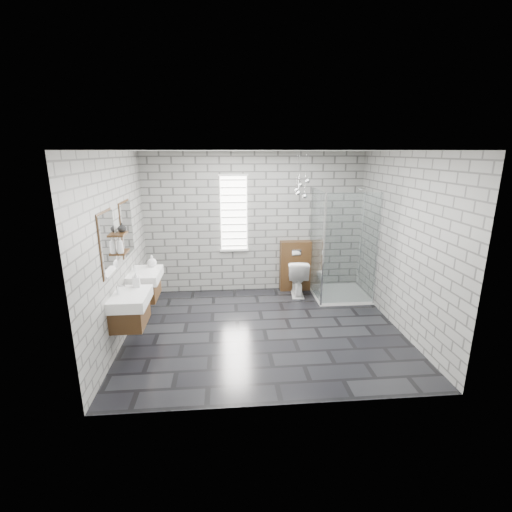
{
  "coord_description": "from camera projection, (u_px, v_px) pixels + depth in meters",
  "views": [
    {
      "loc": [
        -0.58,
        -5.24,
        2.69
      ],
      "look_at": [
        -0.1,
        0.35,
        1.1
      ],
      "focal_mm": 26.0,
      "sensor_mm": 36.0,
      "label": 1
    }
  ],
  "objects": [
    {
      "name": "cistern_panel",
      "position": [
        295.0,
        266.0,
        7.36
      ],
      "size": [
        0.6,
        0.2,
        1.0
      ],
      "primitive_type": "cube",
      "color": "#492E16",
      "rests_on": "floor"
    },
    {
      "name": "pendant_cluster",
      "position": [
        302.0,
        188.0,
        6.63
      ],
      "size": [
        0.28,
        0.26,
        0.83
      ],
      "color": "silver",
      "rests_on": "ceiling"
    },
    {
      "name": "ceiling",
      "position": [
        265.0,
        150.0,
        5.07
      ],
      "size": [
        4.2,
        3.6,
        0.02
      ],
      "primitive_type": "cube",
      "color": "white",
      "rests_on": "wall_back"
    },
    {
      "name": "toilet",
      "position": [
        297.0,
        277.0,
        7.16
      ],
      "size": [
        0.46,
        0.72,
        0.7
      ],
      "primitive_type": "imported",
      "rotation": [
        0.0,
        0.0,
        3.04
      ],
      "color": "white",
      "rests_on": "floor"
    },
    {
      "name": "wall_right",
      "position": [
        403.0,
        243.0,
        5.61
      ],
      "size": [
        0.02,
        3.6,
        2.7
      ],
      "primitive_type": "cube",
      "color": "gray",
      "rests_on": "floor"
    },
    {
      "name": "soap_bottle_b",
      "position": [
        152.0,
        261.0,
        6.12
      ],
      "size": [
        0.15,
        0.15,
        0.19
      ],
      "primitive_type": "imported",
      "rotation": [
        0.0,
        0.0,
        -0.0
      ],
      "color": "#B2B2B2",
      "rests_on": "vanity_right"
    },
    {
      "name": "soap_bottle_c",
      "position": [
        120.0,
        245.0,
        5.08
      ],
      "size": [
        0.12,
        0.12,
        0.24
      ],
      "primitive_type": "imported",
      "rotation": [
        0.0,
        0.0,
        -0.31
      ],
      "color": "#B2B2B2",
      "rests_on": "shelf_lower"
    },
    {
      "name": "wall_left",
      "position": [
        117.0,
        249.0,
        5.26
      ],
      "size": [
        0.02,
        3.6,
        2.7
      ],
      "primitive_type": "cube",
      "color": "gray",
      "rests_on": "floor"
    },
    {
      "name": "shelf_lower",
      "position": [
        122.0,
        252.0,
        5.23
      ],
      "size": [
        0.14,
        0.3,
        0.03
      ],
      "primitive_type": "cube",
      "color": "#492E16",
      "rests_on": "wall_left"
    },
    {
      "name": "wall_back",
      "position": [
        255.0,
        223.0,
        7.17
      ],
      "size": [
        4.2,
        0.02,
        2.7
      ],
      "primitive_type": "cube",
      "color": "gray",
      "rests_on": "floor"
    },
    {
      "name": "soap_bottle_a",
      "position": [
        136.0,
        279.0,
        5.19
      ],
      "size": [
        0.11,
        0.11,
        0.22
      ],
      "primitive_type": "imported",
      "rotation": [
        0.0,
        0.0,
        0.15
      ],
      "color": "#B2B2B2",
      "rests_on": "vanity_left"
    },
    {
      "name": "wall_front",
      "position": [
        284.0,
        290.0,
        3.7
      ],
      "size": [
        4.2,
        0.02,
        2.7
      ],
      "primitive_type": "cube",
      "color": "gray",
      "rests_on": "floor"
    },
    {
      "name": "window",
      "position": [
        234.0,
        213.0,
        7.06
      ],
      "size": [
        0.56,
        0.05,
        1.48
      ],
      "color": "white",
      "rests_on": "wall_back"
    },
    {
      "name": "shower_enclosure",
      "position": [
        337.0,
        273.0,
        6.92
      ],
      "size": [
        1.0,
        1.0,
        2.03
      ],
      "color": "white",
      "rests_on": "floor"
    },
    {
      "name": "vase",
      "position": [
        122.0,
        227.0,
        5.2
      ],
      "size": [
        0.16,
        0.16,
        0.13
      ],
      "primitive_type": "imported",
      "rotation": [
        0.0,
        0.0,
        0.37
      ],
      "color": "#B2B2B2",
      "rests_on": "shelf_upper"
    },
    {
      "name": "vanity_right",
      "position": [
        143.0,
        277.0,
        5.92
      ],
      "size": [
        0.47,
        0.7,
        1.57
      ],
      "color": "#492E16",
      "rests_on": "wall_left"
    },
    {
      "name": "floor",
      "position": [
        264.0,
        330.0,
        5.81
      ],
      "size": [
        4.2,
        3.6,
        0.02
      ],
      "primitive_type": "cube",
      "color": "black",
      "rests_on": "ground"
    },
    {
      "name": "flush_plate",
      "position": [
        297.0,
        253.0,
        7.18
      ],
      "size": [
        0.18,
        0.01,
        0.12
      ],
      "primitive_type": "cube",
      "color": "silver",
      "rests_on": "cistern_panel"
    },
    {
      "name": "shelf_upper",
      "position": [
        120.0,
        234.0,
        5.16
      ],
      "size": [
        0.14,
        0.3,
        0.03
      ],
      "primitive_type": "cube",
      "color": "#492E16",
      "rests_on": "wall_left"
    },
    {
      "name": "vanity_left",
      "position": [
        128.0,
        300.0,
        4.99
      ],
      "size": [
        0.47,
        0.7,
        1.57
      ],
      "color": "#492E16",
      "rests_on": "wall_left"
    }
  ]
}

